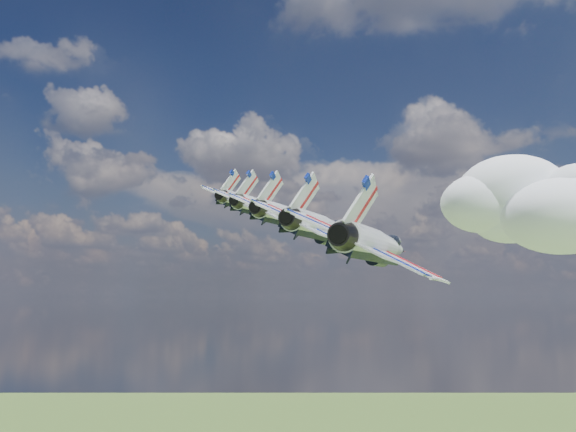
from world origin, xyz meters
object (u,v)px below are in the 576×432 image
at_px(jet_2, 288,216).
at_px(jet_3, 323,227).
at_px(jet_4, 376,244).
at_px(jet_0, 246,203).
at_px(jet_1, 264,208).

bearing_deg(jet_2, jet_3, -51.34).
bearing_deg(jet_4, jet_3, 128.66).
bearing_deg(jet_3, jet_0, 128.66).
xyz_separation_m(jet_2, jet_4, (16.25, -19.09, -5.06)).
distance_m(jet_3, jet_4, 12.79).
distance_m(jet_0, jet_4, 51.15).
height_order(jet_0, jet_4, jet_0).
bearing_deg(jet_1, jet_0, 128.66).
distance_m(jet_0, jet_3, 38.36).
height_order(jet_2, jet_3, jet_2).
xyz_separation_m(jet_0, jet_1, (8.12, -9.55, -2.53)).
xyz_separation_m(jet_2, jet_3, (8.12, -9.55, -2.53)).
bearing_deg(jet_1, jet_4, -51.34).
bearing_deg(jet_4, jet_1, 128.66).
height_order(jet_3, jet_4, jet_3).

